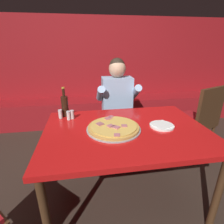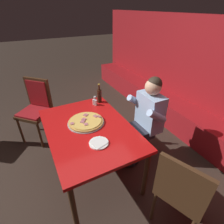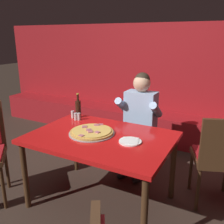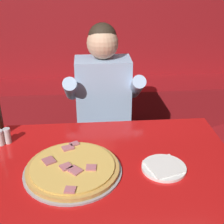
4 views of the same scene
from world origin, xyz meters
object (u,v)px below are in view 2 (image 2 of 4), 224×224
object	(u,v)px
main_dining_table	(89,132)
dining_chair_far_right	(183,189)
plate_white_paper	(99,143)
shaker_oregano	(94,102)
dining_chair_by_booth	(36,106)
shaker_black_pepper	(96,103)
beer_bottle	(99,95)
shaker_red_pepper_flakes	(95,99)
diner_seated_blue_shirt	(144,118)
pizza	(86,122)

from	to	relation	value
main_dining_table	dining_chair_far_right	size ratio (longest dim) A/B	1.41
plate_white_paper	shaker_oregano	bearing A→B (deg)	161.00
main_dining_table	dining_chair_by_booth	distance (m)	1.25
shaker_black_pepper	beer_bottle	bearing A→B (deg)	127.94
main_dining_table	shaker_red_pepper_flakes	xyz separation A→B (m)	(-0.58, 0.32, 0.11)
main_dining_table	shaker_oregano	bearing A→B (deg)	151.08
beer_bottle	main_dining_table	bearing A→B (deg)	-35.57
shaker_black_pepper	dining_chair_by_booth	bearing A→B (deg)	-131.24
diner_seated_blue_shirt	dining_chair_far_right	xyz separation A→B (m)	(0.97, -0.27, -0.13)
shaker_red_pepper_flakes	shaker_black_pepper	xyz separation A→B (m)	(0.11, -0.03, 0.00)
diner_seated_blue_shirt	beer_bottle	bearing A→B (deg)	-147.56
shaker_black_pepper	dining_chair_far_right	bearing A→B (deg)	8.00
plate_white_paper	beer_bottle	xyz separation A→B (m)	(-0.85, 0.39, 0.10)
plate_white_paper	dining_chair_far_right	world-z (taller)	dining_chair_far_right
beer_bottle	dining_chair_far_right	world-z (taller)	beer_bottle
beer_bottle	dining_chair_by_booth	world-z (taller)	beer_bottle
beer_bottle	shaker_red_pepper_flakes	xyz separation A→B (m)	(-0.04, -0.06, -0.07)
shaker_black_pepper	diner_seated_blue_shirt	xyz separation A→B (m)	(0.54, 0.48, -0.09)
shaker_black_pepper	dining_chair_by_booth	distance (m)	1.05
diner_seated_blue_shirt	plate_white_paper	bearing A→B (deg)	-73.03
plate_white_paper	shaker_red_pepper_flakes	size ratio (longest dim) A/B	2.44
dining_chair_by_booth	dining_chair_far_right	bearing A→B (deg)	24.32
plate_white_paper	shaker_black_pepper	bearing A→B (deg)	159.14
beer_bottle	pizza	bearing A→B (deg)	-41.42
main_dining_table	shaker_red_pepper_flakes	bearing A→B (deg)	150.60
main_dining_table	shaker_oregano	size ratio (longest dim) A/B	16.06
shaker_red_pepper_flakes	dining_chair_by_booth	xyz separation A→B (m)	(-0.57, -0.81, -0.19)
pizza	main_dining_table	bearing A→B (deg)	-3.36
beer_bottle	plate_white_paper	bearing A→B (deg)	-24.47
dining_chair_by_booth	shaker_oregano	bearing A→B (deg)	49.50
pizza	shaker_black_pepper	xyz separation A→B (m)	(-0.35, 0.28, 0.02)
shaker_red_pepper_flakes	dining_chair_by_booth	world-z (taller)	dining_chair_by_booth
shaker_red_pepper_flakes	main_dining_table	bearing A→B (deg)	-29.40
beer_bottle	shaker_red_pepper_flakes	distance (m)	0.10
shaker_oregano	dining_chair_by_booth	distance (m)	1.02
dining_chair_far_right	shaker_black_pepper	bearing A→B (deg)	-172.00
beer_bottle	shaker_black_pepper	xyz separation A→B (m)	(0.07, -0.09, -0.07)
plate_white_paper	shaker_red_pepper_flakes	bearing A→B (deg)	159.68
pizza	shaker_oregano	distance (m)	0.47
dining_chair_by_booth	beer_bottle	bearing A→B (deg)	54.78
shaker_red_pepper_flakes	diner_seated_blue_shirt	bearing A→B (deg)	34.15
plate_white_paper	shaker_red_pepper_flakes	xyz separation A→B (m)	(-0.89, 0.33, 0.03)
pizza	shaker_oregano	world-z (taller)	shaker_oregano
main_dining_table	shaker_black_pepper	world-z (taller)	shaker_black_pepper
plate_white_paper	dining_chair_by_booth	world-z (taller)	dining_chair_by_booth
plate_white_paper	dining_chair_far_right	distance (m)	0.91
plate_white_paper	diner_seated_blue_shirt	bearing A→B (deg)	106.97
main_dining_table	diner_seated_blue_shirt	distance (m)	0.77
plate_white_paper	dining_chair_by_booth	xyz separation A→B (m)	(-1.46, -0.48, -0.16)
shaker_red_pepper_flakes	shaker_oregano	bearing A→B (deg)	-32.20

